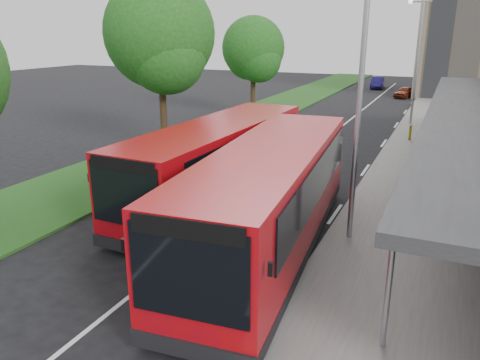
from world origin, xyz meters
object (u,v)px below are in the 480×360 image
object	(u,v)px
bus_main	(270,199)
car_near	(405,92)
lamp_post_far	(417,54)
bus_second	(218,163)
bollard	(410,133)
tree_mid	(160,41)
car_far	(378,83)
tree_far	(253,52)
litter_bin	(421,168)
lamp_post_near	(358,85)

from	to	relation	value
bus_main	car_near	size ratio (longest dim) A/B	3.54
lamp_post_far	car_near	bearing A→B (deg)	96.61
bus_second	bollard	size ratio (longest dim) A/B	12.43
bollard	lamp_post_far	bearing A→B (deg)	95.44
tree_mid	bollard	xyz separation A→B (m)	(11.63, 7.72, -5.11)
bus_main	car_far	size ratio (longest dim) A/B	2.92
tree_far	litter_bin	world-z (taller)	tree_far
tree_far	litter_bin	distance (m)	17.83
lamp_post_far	tree_far	bearing A→B (deg)	-175.13
bollard	tree_far	bearing A→B (deg)	159.79
bus_main	bollard	distance (m)	16.57
tree_mid	lamp_post_far	world-z (taller)	tree_mid
bus_second	bollard	bearing A→B (deg)	68.98
lamp_post_far	bollard	bearing A→B (deg)	-84.56
lamp_post_near	bus_second	world-z (taller)	lamp_post_near
lamp_post_near	litter_bin	xyz separation A→B (m)	(1.62, 7.27, -4.11)
lamp_post_near	bus_main	bearing A→B (deg)	-140.77
tree_far	lamp_post_far	distance (m)	11.17
lamp_post_near	bus_second	distance (m)	6.18
tree_mid	car_near	xyz separation A→B (m)	(9.41, 27.79, -5.15)
litter_bin	bollard	size ratio (longest dim) A/B	1.06
tree_far	bollard	bearing A→B (deg)	-20.21
lamp_post_far	bus_second	bearing A→B (deg)	-105.37
bus_main	lamp_post_near	bearing A→B (deg)	34.11
car_near	car_far	bearing A→B (deg)	136.39
car_far	tree_mid	bearing A→B (deg)	-104.38
bus_second	bollard	xyz separation A→B (m)	(5.61, 13.39, -0.96)
bus_main	car_far	world-z (taller)	bus_main
lamp_post_far	car_near	distance (m)	15.51
car_far	bollard	bearing A→B (deg)	-82.65
lamp_post_far	bus_main	size ratio (longest dim) A/B	0.72
car_near	bollard	bearing A→B (deg)	-65.45
bus_main	bus_second	world-z (taller)	bus_main
tree_mid	bus_second	world-z (taller)	tree_mid
lamp_post_far	car_far	world-z (taller)	lamp_post_far
tree_far	litter_bin	size ratio (longest dim) A/B	7.99
lamp_post_far	car_far	distance (m)	22.75
litter_bin	bollard	world-z (taller)	litter_bin
tree_far	lamp_post_far	size ratio (longest dim) A/B	0.91
bus_main	litter_bin	xyz separation A→B (m)	(3.55, 8.85, -0.99)
tree_far	lamp_post_near	world-z (taller)	lamp_post_near
tree_mid	lamp_post_far	size ratio (longest dim) A/B	1.10
tree_mid	bus_main	size ratio (longest dim) A/B	0.79
car_near	litter_bin	bearing A→B (deg)	-64.86
tree_far	lamp_post_near	xyz separation A→B (m)	(11.13, -19.05, 0.02)
bus_main	car_far	bearing A→B (deg)	89.45
litter_bin	bollard	bearing A→B (deg)	98.48
tree_mid	lamp_post_near	bearing A→B (deg)	-32.36
tree_far	lamp_post_near	size ratio (longest dim) A/B	0.91
car_far	litter_bin	bearing A→B (deg)	-83.49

